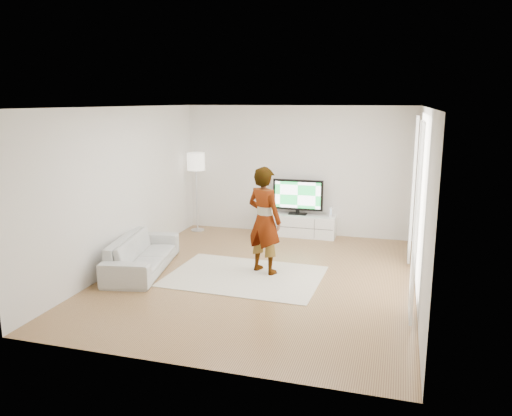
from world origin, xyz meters
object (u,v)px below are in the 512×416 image
(rug, at_px, (245,276))
(sofa, at_px, (142,254))
(media_console, at_px, (297,225))
(floor_lamp, at_px, (196,165))
(television, at_px, (298,196))
(player, at_px, (264,220))

(rug, distance_m, sofa, 1.84)
(media_console, relative_size, sofa, 0.82)
(media_console, xyz_separation_m, rug, (-0.32, -2.81, -0.23))
(sofa, bearing_deg, floor_lamp, -8.12)
(media_console, height_order, television, television)
(media_console, height_order, rug, media_console)
(sofa, bearing_deg, rug, -95.40)
(television, bearing_deg, sofa, -125.14)
(sofa, bearing_deg, media_console, -46.43)
(rug, bearing_deg, player, 49.19)
(rug, xyz_separation_m, sofa, (-1.81, -0.18, 0.29))
(sofa, height_order, floor_lamp, floor_lamp)
(sofa, bearing_deg, television, -46.18)
(rug, bearing_deg, media_console, 83.58)
(rug, relative_size, floor_lamp, 1.42)
(media_console, bearing_deg, player, -91.34)
(media_console, distance_m, television, 0.65)
(media_console, distance_m, player, 2.61)
(player, relative_size, floor_lamp, 1.03)
(media_console, distance_m, rug, 2.84)
(television, relative_size, player, 0.60)
(rug, height_order, sofa, sofa)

